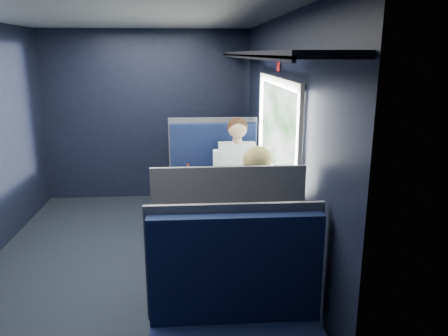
{
  "coord_description": "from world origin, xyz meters",
  "views": [
    {
      "loc": [
        0.62,
        -3.92,
        1.99
      ],
      "look_at": [
        0.9,
        0.0,
        0.95
      ],
      "focal_mm": 35.0,
      "sensor_mm": 36.0,
      "label": 1
    }
  ],
  "objects": [
    {
      "name": "laptop",
      "position": [
        1.25,
        0.17,
        0.81
      ],
      "size": [
        0.26,
        0.34,
        0.25
      ],
      "color": "silver",
      "rests_on": "table"
    },
    {
      "name": "ground",
      "position": [
        0.0,
        0.0,
        -0.01
      ],
      "size": [
        2.8,
        4.2,
        0.01
      ],
      "primitive_type": "cube",
      "color": "black"
    },
    {
      "name": "room_shell",
      "position": [
        0.02,
        0.0,
        1.48
      ],
      "size": [
        3.0,
        4.4,
        2.4
      ],
      "color": "black",
      "rests_on": "ground"
    },
    {
      "name": "woman",
      "position": [
        1.1,
        -0.71,
        0.73
      ],
      "size": [
        0.53,
        0.56,
        1.32
      ],
      "color": "black",
      "rests_on": "ground"
    },
    {
      "name": "seat_bay_far",
      "position": [
        0.85,
        -0.87,
        0.41
      ],
      "size": [
        1.04,
        0.62,
        1.26
      ],
      "color": "#0C1538",
      "rests_on": "ground"
    },
    {
      "name": "seat_bay_near",
      "position": [
        0.83,
        0.87,
        0.42
      ],
      "size": [
        1.04,
        0.62,
        1.26
      ],
      "color": "#0C1538",
      "rests_on": "ground"
    },
    {
      "name": "cup",
      "position": [
        1.33,
        0.43,
        0.79
      ],
      "size": [
        0.07,
        0.07,
        0.09
      ],
      "primitive_type": "cylinder",
      "color": "white",
      "rests_on": "table"
    },
    {
      "name": "table",
      "position": [
        1.03,
        0.0,
        0.66
      ],
      "size": [
        0.62,
        1.0,
        0.74
      ],
      "color": "#54565E",
      "rests_on": "ground"
    },
    {
      "name": "man",
      "position": [
        1.1,
        0.7,
        0.72
      ],
      "size": [
        0.53,
        0.56,
        1.32
      ],
      "color": "black",
      "rests_on": "ground"
    },
    {
      "name": "seat_row_front",
      "position": [
        0.85,
        1.8,
        0.41
      ],
      "size": [
        1.04,
        0.51,
        1.16
      ],
      "color": "#0C1538",
      "rests_on": "ground"
    },
    {
      "name": "bottle_small",
      "position": [
        1.33,
        0.3,
        0.84
      ],
      "size": [
        0.07,
        0.07,
        0.23
      ],
      "color": "silver",
      "rests_on": "table"
    },
    {
      "name": "papers",
      "position": [
        0.94,
        0.03,
        0.74
      ],
      "size": [
        0.73,
        0.87,
        0.01
      ],
      "primitive_type": "cube",
      "rotation": [
        0.0,
        0.0,
        -0.32
      ],
      "color": "white",
      "rests_on": "table"
    }
  ]
}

